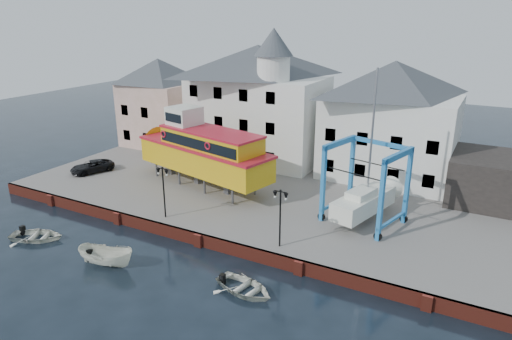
% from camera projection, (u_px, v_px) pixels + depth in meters
% --- Properties ---
extents(ground, '(140.00, 140.00, 0.00)m').
position_uv_depth(ground, '(199.00, 246.00, 33.58)').
color(ground, black).
rests_on(ground, ground).
extents(hardstanding, '(44.00, 22.00, 1.00)m').
position_uv_depth(hardstanding, '(267.00, 192.00, 42.57)').
color(hardstanding, slate).
rests_on(hardstanding, ground).
extents(quay_wall, '(44.00, 0.47, 1.00)m').
position_uv_depth(quay_wall, '(199.00, 240.00, 33.51)').
color(quay_wall, maroon).
rests_on(quay_wall, ground).
extents(building_pink, '(8.00, 7.00, 10.30)m').
position_uv_depth(building_pink, '(160.00, 102.00, 54.66)').
color(building_pink, tan).
rests_on(building_pink, hardstanding).
extents(building_white_main, '(14.00, 8.30, 14.00)m').
position_uv_depth(building_white_main, '(258.00, 102.00, 48.68)').
color(building_white_main, white).
rests_on(building_white_main, hardstanding).
extents(building_white_right, '(12.00, 8.00, 11.20)m').
position_uv_depth(building_white_right, '(390.00, 121.00, 43.18)').
color(building_white_right, white).
rests_on(building_white_right, hardstanding).
extents(shed_dark, '(8.00, 7.00, 4.00)m').
position_uv_depth(shed_dark, '(501.00, 180.00, 38.19)').
color(shed_dark, black).
rests_on(shed_dark, hardstanding).
extents(lamp_post_left, '(1.12, 0.32, 4.20)m').
position_uv_depth(lamp_post_left, '(163.00, 179.00, 35.02)').
color(lamp_post_left, black).
rests_on(lamp_post_left, hardstanding).
extents(lamp_post_right, '(1.12, 0.32, 4.20)m').
position_uv_depth(lamp_post_right, '(280.00, 204.00, 30.52)').
color(lamp_post_right, black).
rests_on(lamp_post_right, hardstanding).
extents(tour_boat, '(16.78, 7.48, 7.11)m').
position_uv_depth(tour_boat, '(197.00, 149.00, 42.22)').
color(tour_boat, '#59595E').
rests_on(tour_boat, hardstanding).
extents(travel_lift, '(6.34, 7.98, 11.68)m').
position_uv_depth(travel_lift, '(369.00, 195.00, 35.16)').
color(travel_lift, '#185CAC').
rests_on(travel_lift, hardstanding).
extents(van, '(3.44, 4.67, 1.18)m').
position_uv_depth(van, '(92.00, 167.00, 46.09)').
color(van, black).
rests_on(van, hardstanding).
extents(motorboat_a, '(4.35, 2.38, 1.59)m').
position_uv_depth(motorboat_a, '(107.00, 265.00, 31.07)').
color(motorboat_a, white).
rests_on(motorboat_a, ground).
extents(motorboat_b, '(4.46, 3.56, 0.83)m').
position_uv_depth(motorboat_b, '(245.00, 292.00, 28.10)').
color(motorboat_b, white).
rests_on(motorboat_b, ground).
extents(motorboat_d, '(4.79, 4.24, 0.82)m').
position_uv_depth(motorboat_d, '(37.00, 239.00, 34.63)').
color(motorboat_d, white).
rests_on(motorboat_d, ground).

